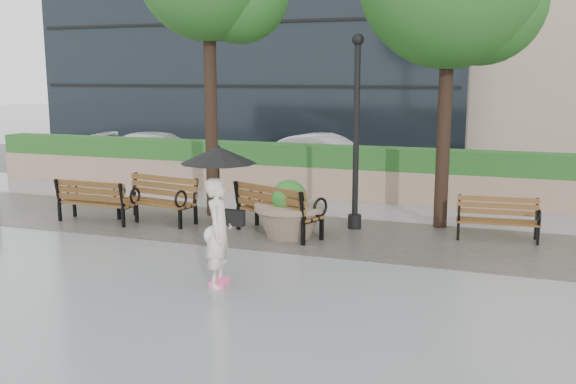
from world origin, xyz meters
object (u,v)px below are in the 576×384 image
(planter_left, at_px, (289,215))
(car_right, at_px, (326,155))
(bench_0, at_px, (98,210))
(bench_3, at_px, (497,228))
(bench_2, at_px, (278,220))
(pedestrian, at_px, (219,202))
(bench_1, at_px, (157,209))
(car_left, at_px, (162,151))
(lamppost, at_px, (356,145))

(planter_left, xyz_separation_m, car_right, (-1.61, 8.02, 0.20))
(bench_0, distance_m, bench_3, 8.34)
(car_right, bearing_deg, bench_2, -159.08)
(pedestrian, bearing_deg, bench_1, 33.44)
(bench_1, height_order, car_right, car_right)
(pedestrian, bearing_deg, bench_0, 46.45)
(pedestrian, bearing_deg, car_left, 25.08)
(bench_1, bearing_deg, pedestrian, -36.50)
(car_left, distance_m, pedestrian, 12.49)
(bench_3, relative_size, planter_left, 1.15)
(bench_0, xyz_separation_m, pedestrian, (4.35, -2.94, 1.01))
(car_left, distance_m, car_right, 5.55)
(bench_1, distance_m, bench_3, 7.08)
(bench_1, relative_size, bench_2, 0.95)
(bench_3, bearing_deg, bench_2, -170.62)
(bench_1, relative_size, car_left, 0.44)
(lamppost, xyz_separation_m, pedestrian, (-1.06, -4.23, -0.46))
(bench_0, xyz_separation_m, planter_left, (4.37, 0.15, 0.17))
(bench_2, xyz_separation_m, pedestrian, (0.25, -3.19, 0.98))
(planter_left, distance_m, car_left, 10.10)
(lamppost, distance_m, pedestrian, 4.39)
(bench_1, distance_m, planter_left, 3.18)
(car_right, height_order, pedestrian, pedestrian)
(bench_0, distance_m, car_right, 8.63)
(bench_2, relative_size, car_left, 0.46)
(car_left, xyz_separation_m, pedestrian, (7.08, -10.27, 0.65))
(bench_2, distance_m, planter_left, 0.32)
(bench_1, relative_size, bench_3, 1.22)
(bench_3, bearing_deg, lamppost, 175.29)
(bench_0, relative_size, car_left, 0.41)
(bench_1, xyz_separation_m, lamppost, (4.20, 0.86, 1.45))
(bench_1, xyz_separation_m, pedestrian, (3.14, -3.37, 0.99))
(bench_2, xyz_separation_m, car_left, (-6.83, 7.08, 0.33))
(car_left, bearing_deg, pedestrian, -155.28)
(bench_3, xyz_separation_m, car_left, (-10.97, 6.02, 0.39))
(car_left, bearing_deg, bench_2, -145.88)
(bench_0, bearing_deg, planter_left, -176.49)
(bench_3, height_order, lamppost, lamppost)
(bench_2, bearing_deg, car_right, -56.59)
(bench_3, height_order, planter_left, planter_left)
(bench_1, height_order, bench_3, bench_1)
(bench_2, distance_m, car_right, 8.04)
(bench_1, height_order, car_left, car_left)
(bench_0, height_order, bench_1, bench_1)
(bench_2, distance_m, bench_3, 4.27)
(planter_left, xyz_separation_m, lamppost, (1.04, 1.15, 1.30))
(bench_3, distance_m, lamppost, 3.20)
(bench_1, bearing_deg, lamppost, 22.12)
(bench_2, bearing_deg, car_left, -22.26)
(bench_2, relative_size, planter_left, 1.48)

